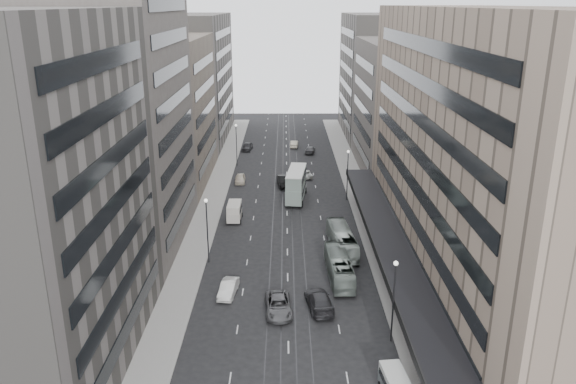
{
  "coord_description": "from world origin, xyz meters",
  "views": [
    {
      "loc": [
        -0.28,
        -50.72,
        30.37
      ],
      "look_at": [
        0.1,
        20.61,
        6.24
      ],
      "focal_mm": 35.0,
      "sensor_mm": 36.0,
      "label": 1
    }
  ],
  "objects_px": {
    "bus_near": "(339,267)",
    "sedan_2": "(278,305)",
    "double_decker": "(296,184)",
    "sedan_1": "(228,288)",
    "bus_far": "(342,240)",
    "panel_van": "(234,211)"
  },
  "relations": [
    {
      "from": "bus_far",
      "to": "sedan_2",
      "type": "bearing_deg",
      "value": 57.12
    },
    {
      "from": "bus_near",
      "to": "panel_van",
      "type": "height_order",
      "value": "bus_near"
    },
    {
      "from": "sedan_1",
      "to": "sedan_2",
      "type": "height_order",
      "value": "sedan_2"
    },
    {
      "from": "sedan_1",
      "to": "bus_far",
      "type": "bearing_deg",
      "value": 47.29
    },
    {
      "from": "bus_near",
      "to": "sedan_1",
      "type": "relative_size",
      "value": 2.23
    },
    {
      "from": "double_decker",
      "to": "sedan_2",
      "type": "distance_m",
      "value": 35.08
    },
    {
      "from": "bus_far",
      "to": "panel_van",
      "type": "distance_m",
      "value": 18.15
    },
    {
      "from": "bus_near",
      "to": "sedan_2",
      "type": "bearing_deg",
      "value": 45.18
    },
    {
      "from": "bus_near",
      "to": "bus_far",
      "type": "relative_size",
      "value": 0.97
    },
    {
      "from": "bus_far",
      "to": "double_decker",
      "type": "bearing_deg",
      "value": -79.52
    },
    {
      "from": "panel_van",
      "to": "sedan_1",
      "type": "height_order",
      "value": "panel_van"
    },
    {
      "from": "bus_far",
      "to": "double_decker",
      "type": "height_order",
      "value": "double_decker"
    },
    {
      "from": "double_decker",
      "to": "sedan_2",
      "type": "xyz_separation_m",
      "value": [
        -2.49,
        -34.94,
        -1.9
      ]
    },
    {
      "from": "double_decker",
      "to": "sedan_2",
      "type": "height_order",
      "value": "double_decker"
    },
    {
      "from": "bus_far",
      "to": "sedan_2",
      "type": "relative_size",
      "value": 1.85
    },
    {
      "from": "sedan_1",
      "to": "panel_van",
      "type": "bearing_deg",
      "value": 100.14
    },
    {
      "from": "bus_far",
      "to": "bus_near",
      "type": "bearing_deg",
      "value": 76.92
    },
    {
      "from": "sedan_2",
      "to": "panel_van",
      "type": "bearing_deg",
      "value": 100.3
    },
    {
      "from": "double_decker",
      "to": "sedan_1",
      "type": "height_order",
      "value": "double_decker"
    },
    {
      "from": "bus_near",
      "to": "bus_far",
      "type": "bearing_deg",
      "value": -100.26
    },
    {
      "from": "sedan_1",
      "to": "bus_near",
      "type": "bearing_deg",
      "value": 24.09
    },
    {
      "from": "bus_near",
      "to": "double_decker",
      "type": "xyz_separation_m",
      "value": [
        -4.44,
        27.38,
        1.27
      ]
    }
  ]
}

